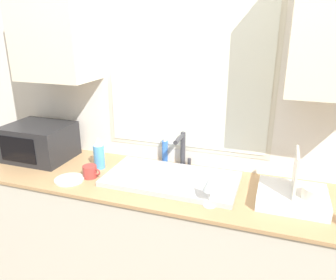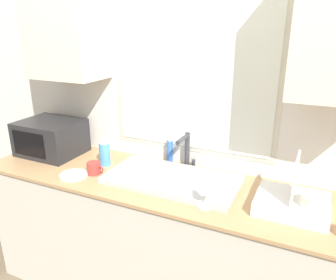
{
  "view_description": "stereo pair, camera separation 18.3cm",
  "coord_description": "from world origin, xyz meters",
  "px_view_note": "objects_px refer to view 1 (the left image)",
  "views": [
    {
      "loc": [
        0.56,
        -1.36,
        1.78
      ],
      "look_at": [
        -0.0,
        0.27,
        1.17
      ],
      "focal_mm": 35.0,
      "sensor_mm": 36.0,
      "label": 1
    },
    {
      "loc": [
        0.73,
        -1.29,
        1.78
      ],
      "look_at": [
        -0.0,
        0.27,
        1.17
      ],
      "focal_mm": 35.0,
      "sensor_mm": 36.0,
      "label": 2
    }
  ],
  "objects_px": {
    "mug_near_sink": "(90,172)",
    "wine_glass": "(210,184)",
    "faucet": "(182,147)",
    "microwave": "(40,142)",
    "spray_bottle": "(99,153)",
    "dish_rack": "(294,195)",
    "soap_bottle": "(165,152)"
  },
  "relations": [
    {
      "from": "faucet",
      "to": "spray_bottle",
      "type": "xyz_separation_m",
      "value": [
        -0.51,
        -0.18,
        -0.04
      ]
    },
    {
      "from": "dish_rack",
      "to": "wine_glass",
      "type": "xyz_separation_m",
      "value": [
        -0.41,
        -0.16,
        0.08
      ]
    },
    {
      "from": "mug_near_sink",
      "to": "wine_glass",
      "type": "distance_m",
      "value": 0.78
    },
    {
      "from": "faucet",
      "to": "wine_glass",
      "type": "distance_m",
      "value": 0.5
    },
    {
      "from": "microwave",
      "to": "soap_bottle",
      "type": "relative_size",
      "value": 2.32
    },
    {
      "from": "faucet",
      "to": "microwave",
      "type": "relative_size",
      "value": 0.56
    },
    {
      "from": "dish_rack",
      "to": "wine_glass",
      "type": "relative_size",
      "value": 2.0
    },
    {
      "from": "microwave",
      "to": "mug_near_sink",
      "type": "distance_m",
      "value": 0.52
    },
    {
      "from": "microwave",
      "to": "faucet",
      "type": "bearing_deg",
      "value": 9.52
    },
    {
      "from": "faucet",
      "to": "wine_glass",
      "type": "bearing_deg",
      "value": -56.24
    },
    {
      "from": "microwave",
      "to": "dish_rack",
      "type": "bearing_deg",
      "value": -2.96
    },
    {
      "from": "soap_bottle",
      "to": "mug_near_sink",
      "type": "height_order",
      "value": "soap_bottle"
    },
    {
      "from": "faucet",
      "to": "wine_glass",
      "type": "relative_size",
      "value": 1.35
    },
    {
      "from": "dish_rack",
      "to": "spray_bottle",
      "type": "xyz_separation_m",
      "value": [
        -1.2,
        0.07,
        0.05
      ]
    },
    {
      "from": "faucet",
      "to": "soap_bottle",
      "type": "distance_m",
      "value": 0.14
    },
    {
      "from": "wine_glass",
      "to": "faucet",
      "type": "bearing_deg",
      "value": 123.76
    },
    {
      "from": "dish_rack",
      "to": "spray_bottle",
      "type": "bearing_deg",
      "value": 176.52
    },
    {
      "from": "dish_rack",
      "to": "spray_bottle",
      "type": "distance_m",
      "value": 1.2
    },
    {
      "from": "microwave",
      "to": "soap_bottle",
      "type": "distance_m",
      "value": 0.88
    },
    {
      "from": "microwave",
      "to": "soap_bottle",
      "type": "height_order",
      "value": "microwave"
    },
    {
      "from": "faucet",
      "to": "spray_bottle",
      "type": "height_order",
      "value": "faucet"
    },
    {
      "from": "faucet",
      "to": "spray_bottle",
      "type": "distance_m",
      "value": 0.54
    },
    {
      "from": "soap_bottle",
      "to": "wine_glass",
      "type": "bearing_deg",
      "value": -47.81
    },
    {
      "from": "faucet",
      "to": "dish_rack",
      "type": "height_order",
      "value": "dish_rack"
    },
    {
      "from": "dish_rack",
      "to": "wine_glass",
      "type": "bearing_deg",
      "value": -158.67
    },
    {
      "from": "spray_bottle",
      "to": "soap_bottle",
      "type": "relative_size",
      "value": 1.16
    },
    {
      "from": "microwave",
      "to": "mug_near_sink",
      "type": "xyz_separation_m",
      "value": [
        0.49,
        -0.16,
        -0.08
      ]
    },
    {
      "from": "mug_near_sink",
      "to": "wine_glass",
      "type": "relative_size",
      "value": 0.66
    },
    {
      "from": "faucet",
      "to": "microwave",
      "type": "distance_m",
      "value": 1.0
    },
    {
      "from": "wine_glass",
      "to": "mug_near_sink",
      "type": "bearing_deg",
      "value": 173.28
    },
    {
      "from": "mug_near_sink",
      "to": "microwave",
      "type": "bearing_deg",
      "value": 162.25
    },
    {
      "from": "spray_bottle",
      "to": "mug_near_sink",
      "type": "distance_m",
      "value": 0.16
    }
  ]
}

